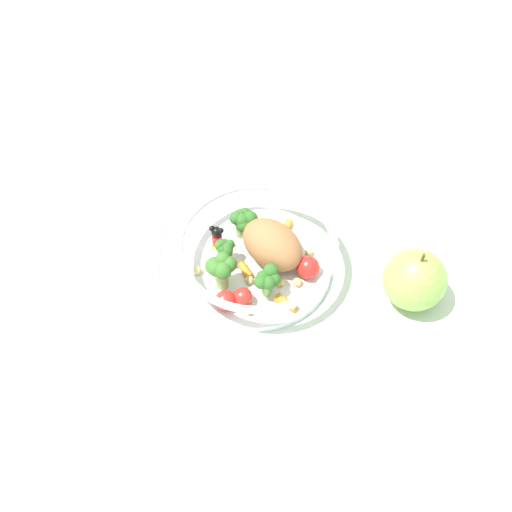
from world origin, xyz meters
TOP-DOWN VIEW (x-y plane):
  - ground_plane at (0.00, 0.00)m, footprint 2.40×2.40m
  - food_container at (0.00, 0.00)m, footprint 0.20×0.20m
  - loose_apple at (0.12, 0.15)m, footprint 0.08×0.08m
  - folded_napkin at (-0.10, -0.17)m, footprint 0.17×0.18m

SIDE VIEW (x-z plane):
  - ground_plane at x=0.00m, z-range 0.00..0.00m
  - folded_napkin at x=-0.10m, z-range 0.00..0.01m
  - food_container at x=0.00m, z-range 0.00..0.06m
  - loose_apple at x=0.12m, z-range -0.01..0.08m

